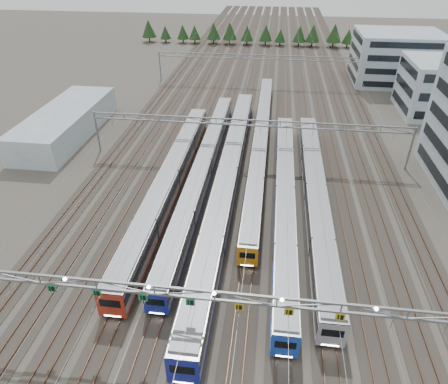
# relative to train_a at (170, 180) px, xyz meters

# --- Properties ---
(ground) EXTENTS (400.00, 400.00, 0.00)m
(ground) POSITION_rel_train_a_xyz_m (11.25, -27.59, -2.27)
(ground) COLOR #47423A
(ground) RESTS_ON ground
(track_bed) EXTENTS (54.00, 260.00, 5.42)m
(track_bed) POSITION_rel_train_a_xyz_m (11.25, 72.41, -0.78)
(track_bed) COLOR #2D2823
(track_bed) RESTS_ON ground
(train_a) EXTENTS (3.10, 51.78, 4.04)m
(train_a) POSITION_rel_train_a_xyz_m (0.00, 0.00, 0.00)
(train_a) COLOR black
(train_a) RESTS_ON ground
(train_b) EXTENTS (2.72, 59.90, 3.53)m
(train_b) POSITION_rel_train_a_xyz_m (4.50, 5.07, -0.26)
(train_b) COLOR black
(train_b) RESTS_ON ground
(train_c) EXTENTS (3.09, 68.78, 4.03)m
(train_c) POSITION_rel_train_a_xyz_m (9.00, 2.09, -0.01)
(train_c) COLOR black
(train_c) RESTS_ON ground
(train_d) EXTENTS (2.59, 67.46, 3.36)m
(train_d) POSITION_rel_train_a_xyz_m (13.50, 17.43, -0.34)
(train_d) COLOR black
(train_d) RESTS_ON ground
(train_e) EXTENTS (2.76, 52.85, 3.59)m
(train_e) POSITION_rel_train_a_xyz_m (18.00, -1.99, -0.23)
(train_e) COLOR black
(train_e) RESTS_ON ground
(train_f) EXTENTS (2.93, 51.12, 3.81)m
(train_f) POSITION_rel_train_a_xyz_m (22.50, -1.06, -0.12)
(train_f) COLOR black
(train_f) RESTS_ON ground
(gantry_near) EXTENTS (56.36, 0.61, 8.08)m
(gantry_near) POSITION_rel_train_a_xyz_m (11.20, -27.71, 4.81)
(gantry_near) COLOR gray
(gantry_near) RESTS_ON ground
(gantry_mid) EXTENTS (56.36, 0.36, 8.00)m
(gantry_mid) POSITION_rel_train_a_xyz_m (11.25, 12.41, 4.11)
(gantry_mid) COLOR gray
(gantry_mid) RESTS_ON ground
(gantry_far) EXTENTS (56.36, 0.36, 8.00)m
(gantry_far) POSITION_rel_train_a_xyz_m (11.25, 57.41, 4.11)
(gantry_far) COLOR gray
(gantry_far) RESTS_ON ground
(depot_bldg_mid) EXTENTS (14.00, 16.00, 11.87)m
(depot_bldg_mid) POSITION_rel_train_a_xyz_m (51.70, 41.28, 3.66)
(depot_bldg_mid) COLOR #9BADB9
(depot_bldg_mid) RESTS_ON ground
(depot_bldg_north) EXTENTS (22.00, 18.00, 13.26)m
(depot_bldg_north) POSITION_rel_train_a_xyz_m (47.91, 64.32, 4.36)
(depot_bldg_north) COLOR #9BADB9
(depot_bldg_north) RESTS_ON ground
(west_shed) EXTENTS (10.00, 30.00, 5.34)m
(west_shed) POSITION_rel_train_a_xyz_m (-26.22, 18.81, 0.40)
(west_shed) COLOR #9BADB9
(west_shed) RESTS_ON ground
(treeline) EXTENTS (87.50, 5.60, 7.02)m
(treeline) POSITION_rel_train_a_xyz_m (7.20, 104.21, 1.96)
(treeline) COLOR #332114
(treeline) RESTS_ON ground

